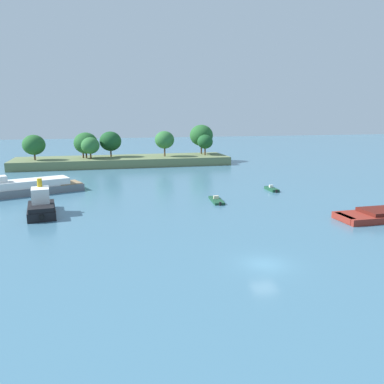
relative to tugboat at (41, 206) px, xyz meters
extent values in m
plane|color=teal|center=(23.52, -24.82, -1.30)|extent=(400.00, 400.00, 0.00)
cube|color=#66754C|center=(15.02, 52.27, -0.15)|extent=(58.67, 14.26, 2.28)
cylinder|color=#513823|center=(-7.89, 50.29, 1.83)|extent=(0.44, 0.44, 1.69)
ellipsoid|color=#235B28|center=(-7.89, 50.29, 4.97)|extent=(5.75, 5.75, 5.17)
cylinder|color=#513823|center=(4.24, 52.54, 2.17)|extent=(0.44, 0.44, 2.37)
ellipsoid|color=#235B28|center=(4.24, 52.54, 5.06)|extent=(4.26, 4.26, 3.84)
cylinder|color=#513823|center=(5.09, 51.75, 1.78)|extent=(0.44, 0.44, 1.58)
ellipsoid|color=#235B28|center=(5.09, 51.75, 5.10)|extent=(6.33, 6.33, 5.70)
cylinder|color=#513823|center=(6.26, 49.43, 1.81)|extent=(0.44, 0.44, 1.66)
ellipsoid|color=#2D6B33|center=(6.26, 49.43, 4.60)|extent=(4.90, 4.90, 4.41)
cylinder|color=#513823|center=(11.71, 53.67, 1.97)|extent=(0.44, 0.44, 1.96)
ellipsoid|color=#194C23|center=(11.71, 53.67, 5.35)|extent=(6.00, 6.00, 5.40)
cylinder|color=#513823|center=(26.59, 51.31, 2.23)|extent=(0.44, 0.44, 2.48)
ellipsoid|color=#2D6B33|center=(26.59, 51.31, 5.65)|extent=(5.46, 5.46, 4.91)
cylinder|color=#513823|center=(38.46, 55.59, 2.37)|extent=(0.44, 0.44, 2.77)
ellipsoid|color=#235B28|center=(38.46, 55.59, 6.53)|extent=(6.92, 6.92, 6.23)
cylinder|color=#513823|center=(38.62, 51.95, 2.03)|extent=(0.44, 0.44, 2.09)
ellipsoid|color=#194C23|center=(38.62, 51.95, 4.89)|extent=(4.53, 4.53, 4.07)
cube|color=black|center=(-0.02, 0.15, -0.67)|extent=(4.84, 9.44, 1.26)
cube|color=black|center=(0.40, -2.99, 0.26)|extent=(3.62, 2.94, 0.60)
cube|color=white|center=(-0.06, 0.44, 1.26)|extent=(2.79, 3.45, 2.60)
cylinder|color=gold|center=(-0.20, 1.49, 3.16)|extent=(0.70, 0.70, 1.20)
cylinder|color=black|center=(0.59, -4.43, -0.54)|extent=(0.73, 0.39, 0.70)
cube|color=#19472D|center=(39.89, 8.97, -1.05)|extent=(1.46, 4.13, 0.49)
cube|color=white|center=(39.90, 9.28, -0.55)|extent=(0.70, 0.51, 0.50)
cube|color=black|center=(39.84, 6.77, -1.02)|extent=(0.33, 0.29, 0.56)
cube|color=slate|center=(-6.00, 15.50, -0.65)|extent=(22.93, 12.85, 1.29)
cube|color=white|center=(-6.00, 15.50, 0.65)|extent=(18.02, 10.36, 1.30)
cube|color=#937551|center=(2.44, 18.74, 0.08)|extent=(5.44, 5.74, 0.16)
cube|color=maroon|center=(40.07, -13.50, -0.80)|extent=(0.96, 3.64, 0.81)
cube|color=#19472D|center=(26.97, 2.39, -1.11)|extent=(2.16, 5.78, 0.37)
cube|color=beige|center=(27.01, 2.81, -0.67)|extent=(0.87, 0.57, 0.50)
cube|color=black|center=(26.69, -0.57, -1.02)|extent=(0.34, 0.31, 0.56)
camera|label=1|loc=(8.35, -57.74, 13.08)|focal=36.44mm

